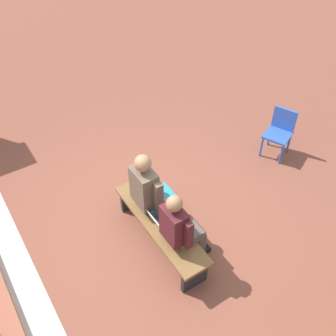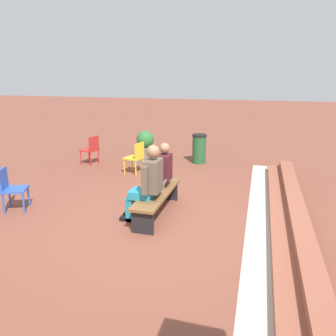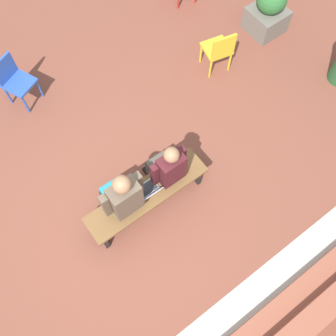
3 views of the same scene
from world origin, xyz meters
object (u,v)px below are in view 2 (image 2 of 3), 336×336
(laptop, at_px, (158,189))
(plastic_chair_near_bench_right, at_px, (91,148))
(bench, at_px, (157,197))
(plastic_chair_by_pillar, at_px, (10,187))
(planter, at_px, (145,147))
(person_student, at_px, (160,173))
(plastic_chair_far_left, at_px, (136,156))
(person_adult, at_px, (147,182))
(litter_bin, at_px, (199,149))

(laptop, relative_size, plastic_chair_near_bench_right, 0.38)
(bench, xyz_separation_m, plastic_chair_by_pillar, (0.56, -2.77, 0.13))
(planter, bearing_deg, person_student, 24.06)
(bench, height_order, plastic_chair_far_left, plastic_chair_far_left)
(person_adult, relative_size, plastic_chair_near_bench_right, 1.67)
(plastic_chair_far_left, bearing_deg, person_adult, 25.05)
(plastic_chair_by_pillar, distance_m, plastic_chair_far_left, 3.27)
(bench, xyz_separation_m, plastic_chair_near_bench_right, (-2.91, -2.93, 0.13))
(person_student, xyz_separation_m, plastic_chair_far_left, (-2.00, -1.27, -0.22))
(laptop, height_order, plastic_chair_near_bench_right, plastic_chair_near_bench_right)
(person_student, height_order, person_adult, person_adult)
(laptop, height_order, plastic_chair_by_pillar, plastic_chair_by_pillar)
(plastic_chair_by_pillar, xyz_separation_m, litter_bin, (-4.49, 2.84, -0.05))
(bench, bearing_deg, planter, -157.33)
(plastic_chair_by_pillar, distance_m, litter_bin, 5.31)
(person_adult, height_order, planter, person_adult)
(laptop, xyz_separation_m, litter_bin, (-3.90, 0.05, -0.07))
(plastic_chair_far_left, bearing_deg, plastic_chair_near_bench_right, -108.47)
(laptop, bearing_deg, person_student, -167.68)
(litter_bin, bearing_deg, person_adult, -1.82)
(person_adult, bearing_deg, plastic_chair_by_pillar, -85.06)
(litter_bin, bearing_deg, plastic_chair_near_bench_right, -71.26)
(person_adult, bearing_deg, planter, -159.91)
(person_adult, distance_m, planter, 4.24)
(person_adult, height_order, plastic_chair_near_bench_right, person_adult)
(litter_bin, bearing_deg, laptop, -0.76)
(bench, height_order, plastic_chair_by_pillar, plastic_chair_by_pillar)
(bench, distance_m, person_adult, 0.51)
(plastic_chair_far_left, distance_m, planter, 1.29)
(bench, relative_size, plastic_chair_far_left, 2.14)
(person_student, height_order, laptop, person_student)
(person_student, xyz_separation_m, plastic_chair_near_bench_right, (-2.53, -2.87, -0.22))
(plastic_chair_by_pillar, bearing_deg, laptop, 101.89)
(person_adult, bearing_deg, bench, 167.68)
(person_adult, xyz_separation_m, plastic_chair_by_pillar, (0.23, -2.70, -0.26))
(person_student, distance_m, plastic_chair_far_left, 2.38)
(person_student, relative_size, plastic_chair_far_left, 1.55)
(bench, distance_m, litter_bin, 3.93)
(plastic_chair_by_pillar, relative_size, plastic_chair_far_left, 1.00)
(plastic_chair_by_pillar, bearing_deg, person_student, 109.14)
(bench, bearing_deg, plastic_chair_far_left, -150.70)
(plastic_chair_by_pillar, bearing_deg, litter_bin, 147.70)
(planter, bearing_deg, litter_bin, 99.95)
(laptop, xyz_separation_m, plastic_chair_by_pillar, (0.59, -2.78, -0.02))
(bench, relative_size, person_student, 1.38)
(planter, bearing_deg, plastic_chair_near_bench_right, -62.32)
(person_student, bearing_deg, laptop, 12.32)
(laptop, bearing_deg, bench, -23.52)
(person_student, distance_m, person_adult, 0.71)
(plastic_chair_by_pillar, bearing_deg, planter, 163.49)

